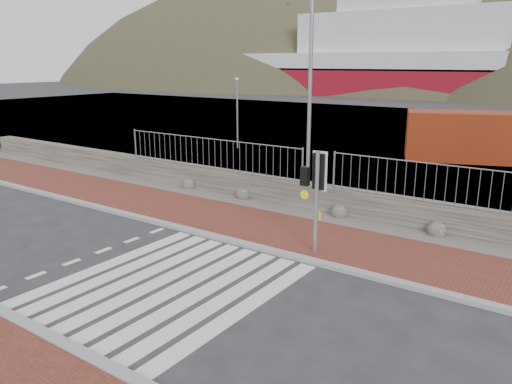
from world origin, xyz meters
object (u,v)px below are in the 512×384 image
Objects in this scene: shipping_container at (467,136)px; streetlight at (313,77)px; traffic_signal_far at (316,180)px; ferry at (363,59)px.

streetlight is at bearing -123.14° from shipping_container.
streetlight reaches higher than shipping_container.
shipping_container is at bearing -91.94° from traffic_signal_far.
ferry is at bearing -69.04° from traffic_signal_far.
traffic_signal_far is 16.20m from shipping_container.
ferry is 55.17m from shipping_container.
shipping_container is (0.15, 16.18, -0.78)m from traffic_signal_far.
traffic_signal_far is at bearing -36.35° from streetlight.
traffic_signal_far is at bearing -67.63° from ferry.
ferry reaches higher than streetlight.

